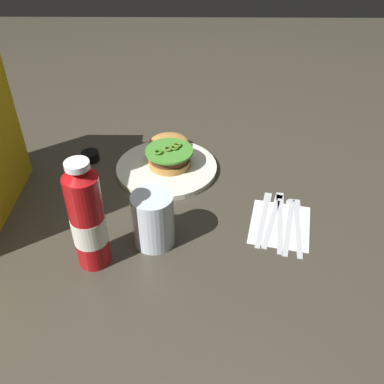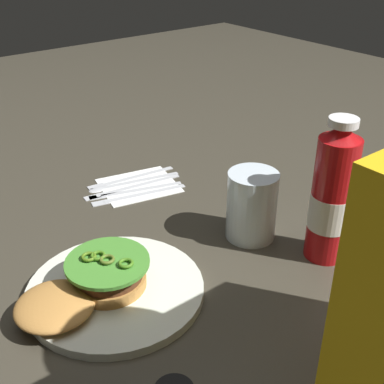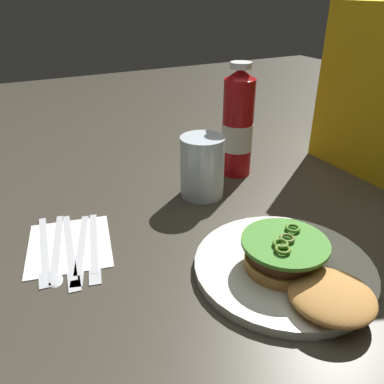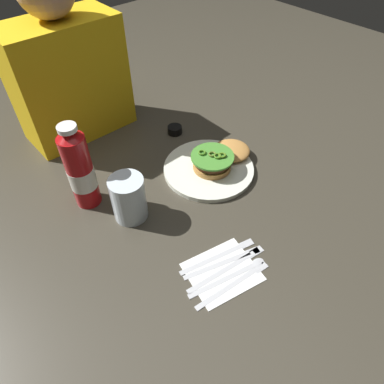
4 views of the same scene
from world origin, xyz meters
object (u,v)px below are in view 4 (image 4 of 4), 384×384
at_px(water_glass, 129,198).
at_px(fork_utensil, 239,280).
at_px(table_knife, 232,265).
at_px(butter_knife, 227,260).
at_px(steak_knife, 222,254).
at_px(condiment_cup, 175,130).
at_px(dinner_plate, 209,169).
at_px(burger_sandwich, 220,157).
at_px(spoon_utensil, 238,272).
at_px(ketchup_bottle, 80,170).
at_px(diner_person, 66,68).
at_px(napkin, 222,272).

height_order(water_glass, fork_utensil, water_glass).
bearing_deg(table_knife, butter_knife, 82.81).
xyz_separation_m(fork_utensil, steak_knife, (0.02, 0.07, 0.00)).
bearing_deg(condiment_cup, butter_knife, -116.36).
height_order(dinner_plate, steak_knife, dinner_plate).
height_order(burger_sandwich, butter_knife, burger_sandwich).
height_order(spoon_utensil, butter_knife, same).
xyz_separation_m(ketchup_bottle, steak_knife, (0.15, -0.37, -0.11)).
bearing_deg(dinner_plate, spoon_utensil, -122.68).
bearing_deg(water_glass, fork_utensil, -78.51).
bearing_deg(condiment_cup, dinner_plate, -102.36).
bearing_deg(steak_knife, dinner_plate, 52.58).
relative_size(dinner_plate, steak_knife, 1.36).
distance_m(water_glass, fork_utensil, 0.34).
bearing_deg(butter_knife, diner_person, 88.83).
bearing_deg(water_glass, condiment_cup, 32.53).
bearing_deg(butter_knife, table_knife, -97.19).
height_order(condiment_cup, napkin, condiment_cup).
distance_m(burger_sandwich, table_knife, 0.36).
xyz_separation_m(water_glass, diner_person, (0.10, 0.44, 0.16)).
height_order(burger_sandwich, napkin, burger_sandwich).
relative_size(butter_knife, steak_knife, 0.97).
bearing_deg(table_knife, water_glass, 105.94).
bearing_deg(diner_person, fork_utensil, -92.45).
xyz_separation_m(ketchup_bottle, napkin, (0.11, -0.40, -0.11)).
bearing_deg(steak_knife, condiment_cup, 63.09).
distance_m(napkin, steak_knife, 0.05).
bearing_deg(butter_knife, napkin, -157.96).
distance_m(ketchup_bottle, butter_knife, 0.43).
relative_size(napkin, fork_utensil, 0.77).
relative_size(dinner_plate, water_glass, 2.16).
distance_m(condiment_cup, fork_utensil, 0.59).
distance_m(dinner_plate, butter_knife, 0.32).
relative_size(dinner_plate, burger_sandwich, 1.28).
height_order(dinner_plate, diner_person, diner_person).
relative_size(table_knife, diner_person, 0.42).
bearing_deg(burger_sandwich, napkin, -133.81).
distance_m(dinner_plate, table_knife, 0.34).
xyz_separation_m(condiment_cup, steak_knife, (-0.23, -0.46, -0.01)).
height_order(ketchup_bottle, diner_person, diner_person).
height_order(water_glass, table_knife, water_glass).
bearing_deg(condiment_cup, fork_utensil, -115.64).
bearing_deg(fork_utensil, water_glass, 101.49).
height_order(napkin, butter_knife, butter_knife).
distance_m(napkin, fork_utensil, 0.04).
bearing_deg(condiment_cup, water_glass, -147.47).
bearing_deg(water_glass, table_knife, -74.06).
relative_size(burger_sandwich, napkin, 1.35).
bearing_deg(fork_utensil, steak_knife, 72.70).
bearing_deg(dinner_plate, butter_knife, -125.86).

